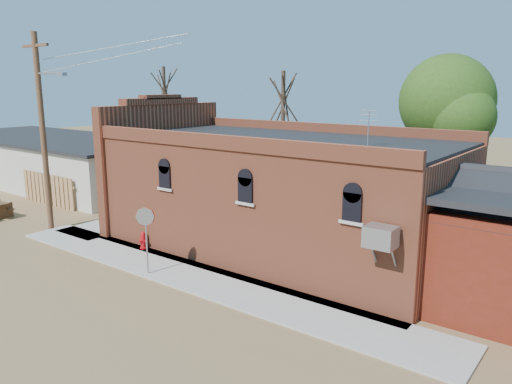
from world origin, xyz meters
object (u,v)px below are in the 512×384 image
Objects in this scene: utility_pole at (43,128)px; fire_hydrant at (143,240)px; trash_barrel at (140,209)px; brick_bar at (273,192)px; stop_sign at (146,223)px.

fire_hydrant is at bearing 5.79° from utility_pole.
trash_barrel is at bearing 164.34° from fire_hydrant.
trash_barrel is (-8.03, -0.41, -1.88)m from brick_bar.
utility_pole is 8.72m from stop_sign.
brick_bar is at bearing 2.91° from trash_barrel.
trash_barrel is at bearing -177.09° from brick_bar.
brick_bar is 10.96m from utility_pole.
utility_pole is at bearing -114.38° from trash_barrel.
brick_bar reaches higher than fire_hydrant.
fire_hydrant is (5.88, 0.60, -4.34)m from utility_pole.
stop_sign reaches higher than trash_barrel.
fire_hydrant is (-3.91, -3.70, -1.91)m from brick_bar.
trash_barrel is at bearing 65.62° from utility_pole.
utility_pole is at bearing -156.31° from brick_bar.
brick_bar reaches higher than trash_barrel.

